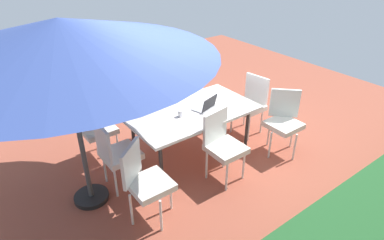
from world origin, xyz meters
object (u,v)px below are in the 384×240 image
object	(u,v)px
chair_southeast	(96,128)
chair_northwest	(284,119)
laptop	(206,106)
dining_table	(192,114)
chair_northeast	(145,180)
chair_north	(223,143)
chair_south	(166,107)
cup	(180,113)
patio_umbrella	(61,38)
chair_west	(250,102)
chair_east	(116,152)

from	to	relation	value
chair_southeast	chair_northwest	distance (m)	2.79
chair_southeast	laptop	xyz separation A→B (m)	(-1.38, 0.81, 0.26)
dining_table	chair_northeast	size ratio (longest dim) A/B	1.90
chair_southeast	chair_north	xyz separation A→B (m)	(-1.20, 1.40, 0.00)
chair_south	laptop	xyz separation A→B (m)	(-0.21, 0.74, 0.26)
chair_southeast	chair_north	bearing A→B (deg)	-177.62
chair_south	chair_north	bearing A→B (deg)	87.13
chair_south	cup	xyz separation A→B (m)	(0.22, 0.71, 0.26)
patio_umbrella	chair_northeast	distance (m)	1.74
chair_west	chair_south	world-z (taller)	same
dining_table	chair_west	bearing A→B (deg)	179.42
dining_table	cup	size ratio (longest dim) A/B	20.55
chair_southeast	chair_northwest	world-z (taller)	same
chair_northwest	patio_umbrella	bearing A→B (deg)	-149.07
chair_west	chair_north	distance (m)	1.35
chair_west	chair_north	world-z (taller)	same
laptop	chair_west	bearing A→B (deg)	167.55
chair_north	chair_northeast	bearing A→B (deg)	173.69
dining_table	chair_northwest	xyz separation A→B (m)	(-1.19, 0.72, -0.16)
chair_south	chair_east	xyz separation A→B (m)	(1.20, 0.66, 0.00)
chair_northeast	laptop	size ratio (longest dim) A/B	2.61
patio_umbrella	chair_west	size ratio (longest dim) A/B	3.26
dining_table	chair_north	distance (m)	0.68
chair_east	laptop	distance (m)	1.43
chair_south	chair_northwest	size ratio (longest dim) A/B	1.00
patio_umbrella	chair_northwest	bearing A→B (deg)	165.80
dining_table	chair_southeast	size ratio (longest dim) A/B	1.90
chair_east	chair_northwest	world-z (taller)	same
chair_northeast	cup	xyz separation A→B (m)	(-0.97, -0.66, 0.26)
chair_south	laptop	distance (m)	0.82
chair_northwest	laptop	distance (m)	1.22
chair_southeast	chair_south	size ratio (longest dim) A/B	1.00
chair_southeast	chair_east	bearing A→B (deg)	139.23
chair_north	chair_east	bearing A→B (deg)	143.53
chair_northeast	chair_east	bearing A→B (deg)	53.30
dining_table	chair_north	world-z (taller)	chair_north
chair_east	cup	distance (m)	1.02
dining_table	chair_west	distance (m)	1.21
chair_south	cup	distance (m)	0.78
chair_east	laptop	world-z (taller)	laptop
chair_northwest	chair_north	distance (m)	1.17
chair_east	chair_northeast	distance (m)	0.71
chair_northeast	patio_umbrella	bearing A→B (deg)	83.79
dining_table	chair_south	distance (m)	0.69
chair_east	chair_northeast	size ratio (longest dim) A/B	1.00
chair_northwest	chair_northeast	size ratio (longest dim) A/B	1.00
chair_southeast	chair_north	size ratio (longest dim) A/B	1.00
chair_southeast	chair_east	size ratio (longest dim) A/B	1.00
laptop	cup	distance (m)	0.42
chair_southeast	cup	size ratio (longest dim) A/B	10.80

